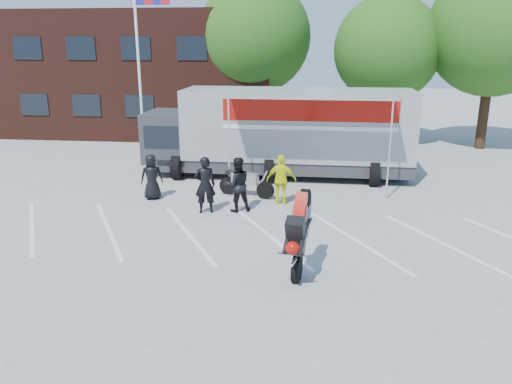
% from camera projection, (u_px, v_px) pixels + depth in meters
% --- Properties ---
extents(ground, '(100.00, 100.00, 0.00)m').
position_uv_depth(ground, '(259.00, 250.00, 13.31)').
color(ground, '#A6A6A1').
rests_on(ground, ground).
extents(parking_bay_lines, '(18.09, 13.33, 0.01)m').
position_uv_depth(parking_bay_lines, '(263.00, 236.00, 14.26)').
color(parking_bay_lines, white).
rests_on(parking_bay_lines, ground).
extents(office_building, '(18.00, 8.00, 7.00)m').
position_uv_depth(office_building, '(128.00, 73.00, 30.49)').
color(office_building, '#411C15').
rests_on(office_building, ground).
extents(flagpole, '(1.61, 0.12, 8.00)m').
position_uv_depth(flagpole, '(143.00, 48.00, 22.03)').
color(flagpole, white).
rests_on(flagpole, ground).
extents(tree_left, '(6.12, 6.12, 8.64)m').
position_uv_depth(tree_left, '(254.00, 37.00, 27.13)').
color(tree_left, '#382314').
rests_on(tree_left, ground).
extents(tree_mid, '(5.44, 5.44, 7.68)m').
position_uv_depth(tree_mid, '(387.00, 50.00, 25.61)').
color(tree_mid, '#382314').
rests_on(tree_mid, ground).
extents(tree_right, '(6.46, 6.46, 9.12)m').
position_uv_depth(tree_right, '(495.00, 30.00, 24.32)').
color(tree_right, '#382314').
rests_on(tree_right, ground).
extents(transporter_truck, '(11.16, 5.50, 3.53)m').
position_uv_depth(transporter_truck, '(284.00, 176.00, 20.70)').
color(transporter_truck, '#919599').
rests_on(transporter_truck, ground).
extents(parked_motorcycle, '(2.25, 1.29, 1.12)m').
position_uv_depth(parked_motorcycle, '(246.00, 196.00, 17.93)').
color(parked_motorcycle, '#AFAFB4').
rests_on(parked_motorcycle, ground).
extents(stunt_bike_rider, '(1.17, 2.01, 2.23)m').
position_uv_depth(stunt_bike_rider, '(302.00, 268.00, 12.25)').
color(stunt_bike_rider, black).
rests_on(stunt_bike_rider, ground).
extents(spectator_leather_a, '(0.91, 0.74, 1.60)m').
position_uv_depth(spectator_leather_a, '(152.00, 177.00, 17.43)').
color(spectator_leather_a, black).
rests_on(spectator_leather_a, ground).
extents(spectator_leather_b, '(0.77, 0.61, 1.86)m').
position_uv_depth(spectator_leather_b, '(205.00, 185.00, 15.99)').
color(spectator_leather_b, black).
rests_on(spectator_leather_b, ground).
extents(spectator_leather_c, '(1.06, 0.95, 1.80)m').
position_uv_depth(spectator_leather_c, '(237.00, 185.00, 16.13)').
color(spectator_leather_c, black).
rests_on(spectator_leather_c, ground).
extents(spectator_hivis, '(1.02, 0.45, 1.72)m').
position_uv_depth(spectator_hivis, '(281.00, 180.00, 16.84)').
color(spectator_hivis, '#F6FF0D').
rests_on(spectator_hivis, ground).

